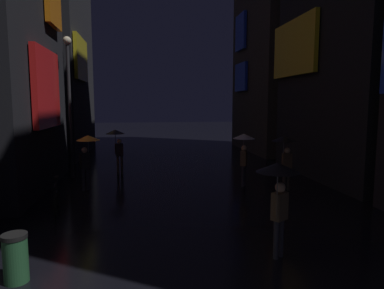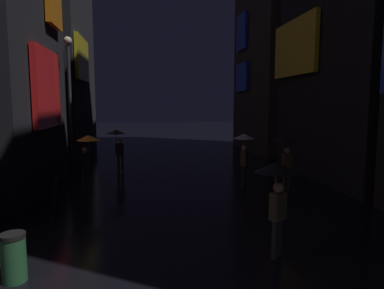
% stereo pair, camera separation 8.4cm
% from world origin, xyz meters
% --- Properties ---
extents(building_left_far, '(4.25, 8.68, 16.69)m').
position_xyz_m(building_left_far, '(-7.49, 22.33, 8.35)').
color(building_left_far, '#232328').
rests_on(building_left_far, ground).
extents(building_right_far, '(4.25, 7.78, 20.72)m').
position_xyz_m(building_right_far, '(7.48, 21.89, 10.37)').
color(building_right_far, '#33302D').
rests_on(building_right_far, ground).
extents(pedestrian_midstreet_centre_black, '(0.90, 0.90, 2.12)m').
position_xyz_m(pedestrian_midstreet_centre_black, '(0.88, 5.32, 1.67)').
color(pedestrian_midstreet_centre_black, '#2D2D38').
rests_on(pedestrian_midstreet_centre_black, ground).
extents(pedestrian_foreground_right_black, '(0.90, 0.90, 2.12)m').
position_xyz_m(pedestrian_foreground_right_black, '(3.45, 10.83, 1.67)').
color(pedestrian_foreground_right_black, '#38332D').
rests_on(pedestrian_foreground_right_black, ground).
extents(pedestrian_foreground_left_black, '(0.90, 0.90, 2.12)m').
position_xyz_m(pedestrian_foreground_left_black, '(-3.05, 15.00, 1.67)').
color(pedestrian_foreground_left_black, '#38332D').
rests_on(pedestrian_foreground_left_black, ground).
extents(pedestrian_midstreet_left_yellow, '(0.90, 0.90, 2.12)m').
position_xyz_m(pedestrian_midstreet_left_yellow, '(-3.99, 12.18, 1.67)').
color(pedestrian_midstreet_left_yellow, '#2D2D38').
rests_on(pedestrian_midstreet_left_yellow, ground).
extents(pedestrian_far_right_clear, '(0.90, 0.90, 2.12)m').
position_xyz_m(pedestrian_far_right_clear, '(2.17, 11.88, 1.67)').
color(pedestrian_far_right_clear, '#2D2D38').
rests_on(pedestrian_far_right_clear, ground).
extents(bicycle_parked_at_storefront, '(0.37, 1.80, 0.96)m').
position_xyz_m(bicycle_parked_at_storefront, '(-4.60, 9.70, 0.39)').
color(bicycle_parked_at_storefront, black).
rests_on(bicycle_parked_at_storefront, ground).
extents(streetlamp_left_far, '(0.36, 0.36, 6.20)m').
position_xyz_m(streetlamp_left_far, '(-5.00, 14.46, 3.82)').
color(streetlamp_left_far, '#2D2D33').
rests_on(streetlamp_left_far, ground).
extents(trash_bin, '(0.46, 0.46, 0.93)m').
position_xyz_m(trash_bin, '(-4.30, 5.19, 0.47)').
color(trash_bin, '#265933').
rests_on(trash_bin, ground).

